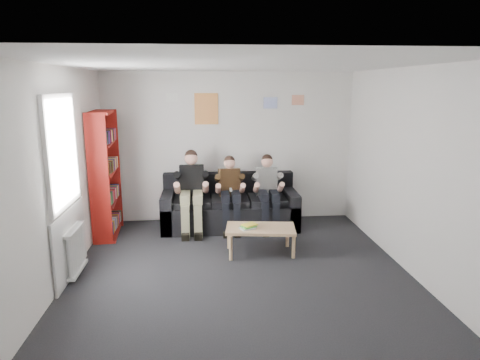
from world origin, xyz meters
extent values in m
plane|color=black|center=(0.00, 0.00, 0.00)|extent=(5.00, 5.00, 0.00)
plane|color=white|center=(0.00, 0.00, 2.70)|extent=(5.00, 5.00, 0.00)
plane|color=white|center=(0.00, 2.50, 1.35)|extent=(4.50, 0.00, 4.50)
plane|color=white|center=(0.00, -2.50, 1.35)|extent=(4.50, 0.00, 4.50)
plane|color=white|center=(-2.25, 0.00, 1.35)|extent=(0.00, 5.00, 5.00)
plane|color=white|center=(2.25, 0.00, 1.35)|extent=(0.00, 5.00, 5.00)
cube|color=black|center=(-0.02, 2.01, 0.22)|extent=(2.35, 0.96, 0.45)
cube|color=black|center=(-0.02, 2.38, 0.68)|extent=(2.35, 0.21, 0.46)
cube|color=black|center=(-1.10, 2.01, 0.32)|extent=(0.19, 0.96, 0.64)
cube|color=black|center=(1.06, 2.01, 0.32)|extent=(0.19, 0.96, 0.64)
cube|color=black|center=(-0.02, 1.92, 0.50)|extent=(1.97, 0.66, 0.11)
cube|color=maroon|center=(-2.08, 1.77, 1.03)|extent=(0.31, 0.93, 2.06)
cube|color=tan|center=(0.36, 0.74, 0.38)|extent=(1.01, 0.56, 0.04)
cylinder|color=tan|center=(-0.10, 0.51, 0.18)|extent=(0.05, 0.05, 0.36)
cylinder|color=tan|center=(0.81, 0.51, 0.18)|extent=(0.05, 0.05, 0.36)
cylinder|color=tan|center=(-0.10, 0.97, 0.18)|extent=(0.05, 0.05, 0.36)
cylinder|color=tan|center=(0.81, 0.97, 0.18)|extent=(0.05, 0.05, 0.36)
cube|color=silver|center=(0.15, 0.69, 0.41)|extent=(0.21, 0.15, 0.02)
cube|color=#51B340|center=(0.18, 0.72, 0.43)|extent=(0.21, 0.15, 0.02)
cube|color=yellow|center=(0.20, 0.75, 0.45)|extent=(0.21, 0.15, 0.02)
cube|color=black|center=(-0.68, 2.06, 0.84)|extent=(0.41, 0.30, 0.59)
sphere|color=#E29F89|center=(-0.68, 2.02, 1.24)|extent=(0.23, 0.23, 0.23)
sphere|color=black|center=(-0.68, 2.04, 1.28)|extent=(0.22, 0.22, 0.22)
cube|color=gray|center=(-0.68, 1.75, 0.63)|extent=(0.37, 0.48, 0.16)
cube|color=gray|center=(-0.68, 1.52, 0.28)|extent=(0.35, 0.15, 0.56)
cube|color=black|center=(-0.68, 1.46, 0.05)|extent=(0.35, 0.27, 0.10)
cube|color=#4B3519|center=(-0.02, 2.05, 0.80)|extent=(0.36, 0.26, 0.51)
sphere|color=#E29F89|center=(-0.02, 2.01, 1.15)|extent=(0.20, 0.20, 0.20)
sphere|color=black|center=(-0.02, 2.03, 1.18)|extent=(0.19, 0.19, 0.19)
cube|color=black|center=(-0.02, 1.78, 0.62)|extent=(0.32, 0.41, 0.14)
cube|color=black|center=(-0.02, 1.58, 0.28)|extent=(0.31, 0.13, 0.56)
cube|color=black|center=(-0.02, 1.53, 0.05)|extent=(0.31, 0.23, 0.09)
cube|color=white|center=(-0.02, 1.69, 0.75)|extent=(0.04, 0.13, 0.04)
cube|color=silver|center=(0.63, 2.05, 0.80)|extent=(0.37, 0.27, 0.52)
sphere|color=#E29F89|center=(0.63, 2.01, 1.16)|extent=(0.20, 0.20, 0.20)
sphere|color=black|center=(0.63, 2.03, 1.19)|extent=(0.19, 0.19, 0.19)
cube|color=black|center=(0.63, 1.78, 0.62)|extent=(0.33, 0.42, 0.14)
cube|color=black|center=(0.63, 1.57, 0.28)|extent=(0.31, 0.13, 0.56)
cube|color=black|center=(0.63, 1.52, 0.05)|extent=(0.31, 0.24, 0.09)
cylinder|color=white|center=(-2.15, -0.08, 0.35)|extent=(0.06, 0.06, 0.60)
cylinder|color=white|center=(-2.15, 0.00, 0.35)|extent=(0.06, 0.06, 0.60)
cylinder|color=white|center=(-2.15, 0.08, 0.35)|extent=(0.06, 0.06, 0.60)
cylinder|color=white|center=(-2.15, 0.16, 0.35)|extent=(0.06, 0.06, 0.60)
cylinder|color=white|center=(-2.15, 0.24, 0.35)|extent=(0.06, 0.06, 0.60)
cylinder|color=white|center=(-2.15, 0.32, 0.35)|extent=(0.06, 0.06, 0.60)
cylinder|color=white|center=(-2.15, 0.40, 0.35)|extent=(0.06, 0.06, 0.60)
cylinder|color=white|center=(-2.15, 0.48, 0.35)|extent=(0.06, 0.06, 0.60)
cube|color=white|center=(-2.15, 0.20, 0.07)|extent=(0.10, 0.64, 0.04)
cube|color=white|center=(-2.15, 0.20, 0.63)|extent=(0.10, 0.64, 0.04)
cube|color=white|center=(-2.23, 0.20, 1.65)|extent=(0.02, 1.00, 1.30)
cube|color=silver|center=(-2.22, 0.20, 2.33)|extent=(0.05, 1.12, 0.06)
cube|color=silver|center=(-2.22, 0.20, 0.97)|extent=(0.05, 1.12, 0.06)
cube|color=silver|center=(-2.22, 0.20, 0.45)|extent=(0.03, 1.30, 0.90)
cube|color=#E9E052|center=(-0.40, 2.49, 2.05)|extent=(0.42, 0.01, 0.55)
cube|color=blue|center=(0.75, 2.49, 2.15)|extent=(0.25, 0.01, 0.20)
cube|color=#BB3A84|center=(1.25, 2.49, 2.20)|extent=(0.22, 0.01, 0.18)
cube|color=white|center=(-1.00, 2.49, 2.25)|extent=(0.20, 0.01, 0.14)
camera|label=1|loc=(-0.46, -5.23, 2.45)|focal=32.00mm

